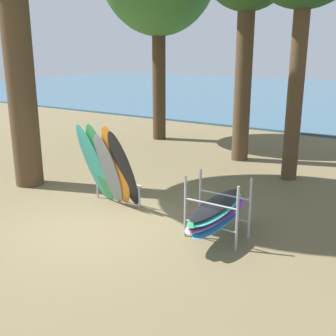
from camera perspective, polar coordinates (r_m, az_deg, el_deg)
name	(u,v)px	position (r m, az deg, el deg)	size (l,w,h in m)	color
ground_plane	(100,224)	(9.08, -9.29, -7.57)	(80.00, 80.00, 0.00)	brown
leaning_board_pile	(108,167)	(9.72, -8.21, 0.14)	(1.48, 0.95, 2.04)	#38B2AD
board_storage_rack	(217,211)	(8.20, 6.81, -5.93)	(1.15, 2.13, 1.25)	#9EA0A5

